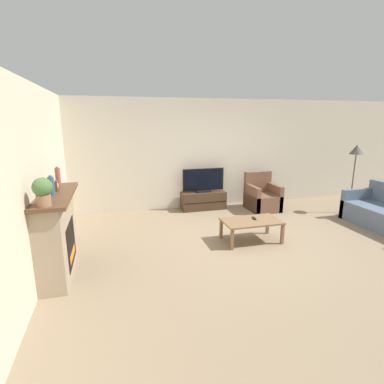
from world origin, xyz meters
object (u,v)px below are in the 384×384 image
mantel_vase_left (47,195)px  armchair (262,198)px  mantel_vase_centre_left (51,186)px  remote (254,218)px  tv_stand (203,200)px  tv (203,181)px  coffee_table (251,223)px  floor_lamp (356,155)px  fireplace (57,233)px  mantel_clock (55,186)px  mantel_vase_right (58,177)px  potted_plant (43,190)px

mantel_vase_left → armchair: size_ratio=0.22×
mantel_vase_centre_left → remote: 3.45m
tv_stand → armchair: (1.41, -0.42, 0.08)m
mantel_vase_left → tv: size_ratio=0.19×
coffee_table → remote: bearing=37.5°
tv → remote: 2.18m
remote → floor_lamp: size_ratio=0.09×
mantel_vase_centre_left → coffee_table: 3.38m
fireplace → mantel_clock: size_ratio=10.19×
coffee_table → remote: size_ratio=6.83×
mantel_clock → mantel_vase_left: bearing=-90.1°
mantel_clock → fireplace: bearing=-96.6°
fireplace → mantel_vase_left: (0.02, -0.46, 0.68)m
mantel_clock → armchair: bearing=23.9°
mantel_clock → tv_stand: size_ratio=0.14×
mantel_vase_right → armchair: mantel_vase_right is taller
mantel_vase_centre_left → armchair: (4.38, 2.21, -1.03)m
mantel_vase_left → tv_stand: bearing=44.9°
mantel_clock → floor_lamp: (6.29, 1.12, 0.13)m
mantel_vase_centre_left → mantel_vase_right: size_ratio=0.91×
mantel_vase_left → mantel_vase_right: mantel_vase_right is taller
mantel_vase_left → floor_lamp: (6.29, 1.73, 0.12)m
coffee_table → floor_lamp: (3.08, 0.97, 1.04)m
mantel_vase_centre_left → floor_lamp: size_ratio=0.18×
mantel_vase_left → armchair: bearing=30.2°
mantel_vase_centre_left → tv: size_ratio=0.27×
mantel_vase_right → armchair: (4.38, 1.63, -1.04)m
tv → remote: size_ratio=6.78×
mantel_vase_right → armchair: size_ratio=0.35×
mantel_vase_right → fireplace: bearing=-92.1°
mantel_clock → remote: bearing=3.7°
mantel_vase_right → tv_stand: bearing=34.6°
tv_stand → remote: bearing=-81.6°
potted_plant → tv: size_ratio=0.33×
fireplace → armchair: (4.40, 2.09, -0.31)m
mantel_vase_right → mantel_clock: size_ratio=2.11×
tv_stand → coffee_table: tv_stand is taller
mantel_vase_right → tv: mantel_vase_right is taller
tv_stand → coffee_table: 2.22m
mantel_clock → tv_stand: 3.93m
floor_lamp → coffee_table: bearing=-162.5°
armchair → remote: 2.04m
coffee_table → armchair: bearing=56.8°
armchair → tv: bearing=163.6°
fireplace → tv: bearing=40.0°
mantel_vase_right → potted_plant: potted_plant is taller
potted_plant → mantel_vase_right: bearing=90.0°
mantel_vase_centre_left → floor_lamp: bearing=12.4°
potted_plant → remote: bearing=17.1°
potted_plant → remote: 3.58m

